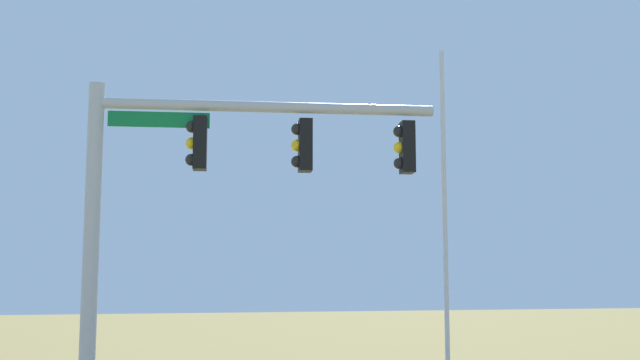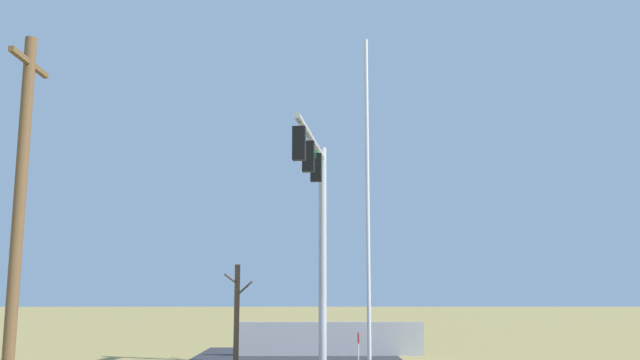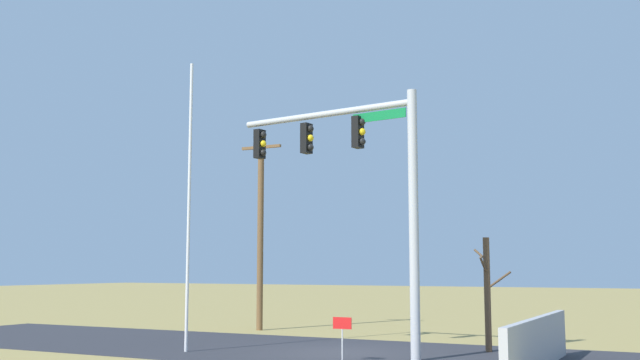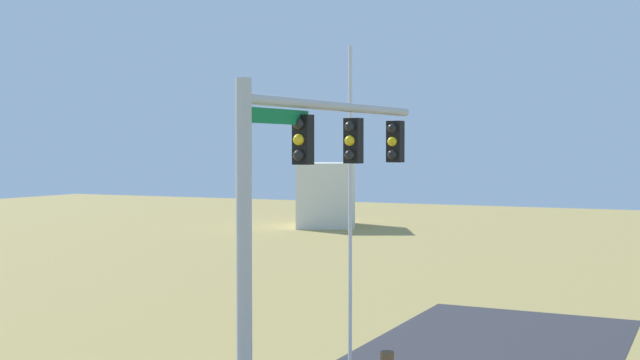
# 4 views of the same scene
# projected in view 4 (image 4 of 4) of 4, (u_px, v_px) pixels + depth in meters

# --- Properties ---
(signal_mast) EXTENTS (6.23, 1.05, 7.69)m
(signal_mast) POSITION_uv_depth(u_px,v_px,m) (299.00, 205.00, 15.73)
(signal_mast) COLOR #B2B5BA
(signal_mast) RESTS_ON ground_plane
(flagpole) EXTENTS (0.10, 0.10, 9.12)m
(flagpole) POSITION_uv_depth(u_px,v_px,m) (350.00, 223.00, 21.18)
(flagpole) COLOR silver
(flagpole) RESTS_ON ground_plane
(distant_building) EXTENTS (7.95, 7.20, 5.41)m
(distant_building) POSITION_uv_depth(u_px,v_px,m) (325.00, 195.00, 70.13)
(distant_building) COLOR silver
(distant_building) RESTS_ON ground_plane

